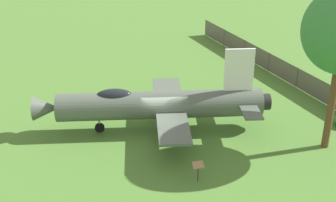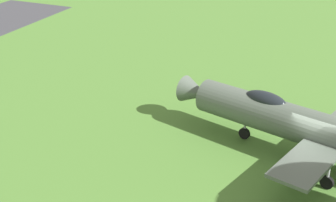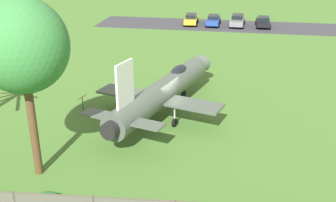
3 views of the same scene
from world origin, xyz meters
TOP-DOWN VIEW (x-y plane):
  - ground_plane at (0.00, 0.00)m, footprint 200.00×200.00m
  - parking_strip at (-10.13, -29.82)m, footprint 36.87×16.11m
  - display_jet at (-0.18, -0.33)m, footprint 9.57×13.54m
  - shade_tree at (7.02, 7.18)m, footprint 4.58×4.34m
  - shrub_near_fence at (5.95, 10.34)m, footprint 1.34×1.51m
  - info_plaque at (5.78, -1.28)m, footprint 0.57×0.69m
  - parked_car_black at (-15.09, -28.55)m, footprint 2.59×4.34m
  - parked_car_gray at (-11.73, -29.52)m, footprint 3.01×4.90m
  - parked_car_blue at (-8.47, -30.30)m, footprint 2.73×4.75m
  - parked_car_yellow at (-5.40, -31.04)m, footprint 2.52×4.61m

SIDE VIEW (x-z plane):
  - ground_plane at x=0.00m, z-range 0.00..0.00m
  - parking_strip at x=-10.13m, z-range 0.00..0.00m
  - shrub_near_fence at x=5.95m, z-range 0.00..0.69m
  - parked_car_blue at x=-8.47m, z-range 0.04..1.38m
  - parked_car_yellow at x=-5.40m, z-range 0.03..1.42m
  - parked_car_black at x=-15.09m, z-range 0.02..1.50m
  - parked_car_gray at x=-11.73m, z-range 0.03..1.55m
  - info_plaque at x=5.78m, z-range 0.28..1.43m
  - display_jet at x=-0.18m, z-range -0.85..4.47m
  - shade_tree at x=7.02m, z-range 2.33..11.82m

